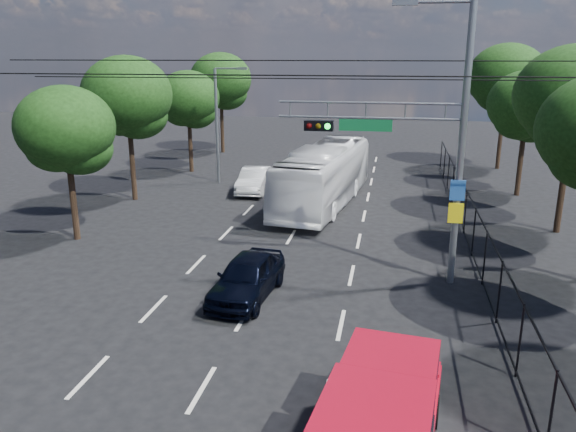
% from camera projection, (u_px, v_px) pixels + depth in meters
% --- Properties ---
extents(ground, '(120.00, 120.00, 0.00)m').
position_uv_depth(ground, '(202.00, 389.00, 13.61)').
color(ground, black).
rests_on(ground, ground).
extents(lane_markings, '(6.12, 38.00, 0.01)m').
position_uv_depth(lane_markings, '(299.00, 224.00, 26.82)').
color(lane_markings, beige).
rests_on(lane_markings, ground).
extents(signal_mast, '(6.43, 0.39, 9.50)m').
position_uv_depth(signal_mast, '(425.00, 134.00, 18.75)').
color(signal_mast, slate).
rests_on(signal_mast, ground).
extents(streetlight_left, '(2.09, 0.22, 7.08)m').
position_uv_depth(streetlight_left, '(219.00, 120.00, 34.41)').
color(streetlight_left, slate).
rests_on(streetlight_left, ground).
extents(utility_wires, '(22.00, 5.04, 0.74)m').
position_uv_depth(utility_wires, '(275.00, 71.00, 19.94)').
color(utility_wires, black).
rests_on(utility_wires, ground).
extents(fence_right, '(0.06, 34.03, 2.00)m').
position_uv_depth(fence_right, '(470.00, 223.00, 23.46)').
color(fence_right, black).
rests_on(fence_right, ground).
extents(tree_right_c, '(5.10, 5.10, 8.29)m').
position_uv_depth(tree_right_c, '(574.00, 105.00, 24.09)').
color(tree_right_c, black).
rests_on(tree_right_c, ground).
extents(tree_right_d, '(4.32, 4.32, 7.02)m').
position_uv_depth(tree_right_d, '(527.00, 110.00, 31.01)').
color(tree_right_d, black).
rests_on(tree_right_d, ground).
extents(tree_right_e, '(5.28, 5.28, 8.58)m').
position_uv_depth(tree_right_e, '(506.00, 83.00, 38.22)').
color(tree_right_e, black).
rests_on(tree_right_e, ground).
extents(tree_left_b, '(4.08, 4.08, 6.63)m').
position_uv_depth(tree_left_b, '(67.00, 135.00, 23.44)').
color(tree_left_b, black).
rests_on(tree_left_b, ground).
extents(tree_left_c, '(4.80, 4.80, 7.80)m').
position_uv_depth(tree_left_c, '(128.00, 101.00, 29.92)').
color(tree_left_c, black).
rests_on(tree_left_c, ground).
extents(tree_left_d, '(4.20, 4.20, 6.83)m').
position_uv_depth(tree_left_d, '(189.00, 102.00, 37.59)').
color(tree_left_d, black).
rests_on(tree_left_d, ground).
extents(tree_left_e, '(4.92, 4.92, 7.99)m').
position_uv_depth(tree_left_e, '(221.00, 84.00, 44.95)').
color(tree_left_e, black).
rests_on(tree_left_e, ground).
extents(red_pickup, '(2.63, 5.61, 2.02)m').
position_uv_depth(red_pickup, '(381.00, 422.00, 10.70)').
color(red_pickup, black).
rests_on(red_pickup, ground).
extents(navy_hatchback, '(2.08, 4.36, 1.44)m').
position_uv_depth(navy_hatchback, '(247.00, 277.00, 18.59)').
color(navy_hatchback, black).
rests_on(navy_hatchback, ground).
extents(white_bus, '(4.13, 11.68, 3.18)m').
position_uv_depth(white_bus, '(324.00, 176.00, 29.91)').
color(white_bus, white).
rests_on(white_bus, ground).
extents(white_van, '(1.70, 4.37, 1.42)m').
position_uv_depth(white_van, '(254.00, 180.00, 32.94)').
color(white_van, silver).
rests_on(white_van, ground).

